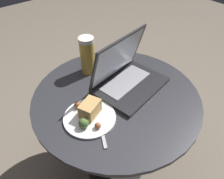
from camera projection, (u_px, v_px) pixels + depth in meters
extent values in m
plane|color=#726656|center=(115.00, 164.00, 1.34)|extent=(6.00, 6.00, 0.00)
cylinder|color=black|center=(115.00, 163.00, 1.34)|extent=(0.34, 0.34, 0.01)
cylinder|color=black|center=(116.00, 136.00, 1.15)|extent=(0.06, 0.06, 0.55)
cylinder|color=#2D2D33|center=(116.00, 97.00, 0.96)|extent=(0.73, 0.73, 0.02)
cube|color=#232326|center=(131.00, 86.00, 0.99)|extent=(0.35, 0.28, 0.02)
cube|color=gray|center=(125.00, 81.00, 1.00)|extent=(0.26, 0.15, 0.00)
cube|color=#232326|center=(118.00, 57.00, 0.95)|extent=(0.32, 0.12, 0.22)
cube|color=silver|center=(118.00, 58.00, 0.95)|extent=(0.29, 0.10, 0.20)
cylinder|color=gold|center=(88.00, 57.00, 1.04)|extent=(0.07, 0.07, 0.16)
cylinder|color=white|center=(86.00, 40.00, 0.97)|extent=(0.07, 0.07, 0.02)
cylinder|color=white|center=(90.00, 118.00, 0.86)|extent=(0.21, 0.21, 0.01)
cube|color=tan|center=(90.00, 109.00, 0.85)|extent=(0.10, 0.09, 0.06)
sphere|color=#9E5B38|center=(78.00, 105.00, 0.88)|extent=(0.03, 0.03, 0.03)
sphere|color=#4C6B33|center=(84.00, 123.00, 0.80)|extent=(0.04, 0.04, 0.04)
sphere|color=#9E5B38|center=(98.00, 126.00, 0.80)|extent=(0.02, 0.02, 0.02)
cube|color=#B2B2B7|center=(102.00, 133.00, 0.80)|extent=(0.07, 0.13, 0.00)
cube|color=#B2B2B7|center=(98.00, 113.00, 0.87)|extent=(0.05, 0.06, 0.00)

